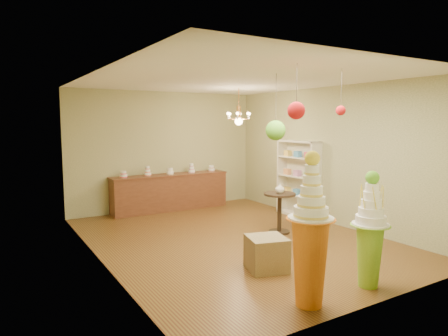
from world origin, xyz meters
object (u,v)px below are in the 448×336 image
pedestal_green (370,240)px  round_table (280,207)px  sideboard (170,191)px  pedestal_orange (310,248)px

pedestal_green → round_table: (0.66, 2.71, -0.13)m
sideboard → round_table: (1.02, -3.11, 0.05)m
sideboard → round_table: size_ratio=3.73×
pedestal_orange → sideboard: bearing=82.9°
pedestal_orange → pedestal_green: bearing=-0.0°
sideboard → pedestal_orange: bearing=-97.1°
pedestal_green → round_table: bearing=76.4°
pedestal_orange → round_table: 3.23m
sideboard → pedestal_green: bearing=-86.5°
sideboard → round_table: 3.27m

